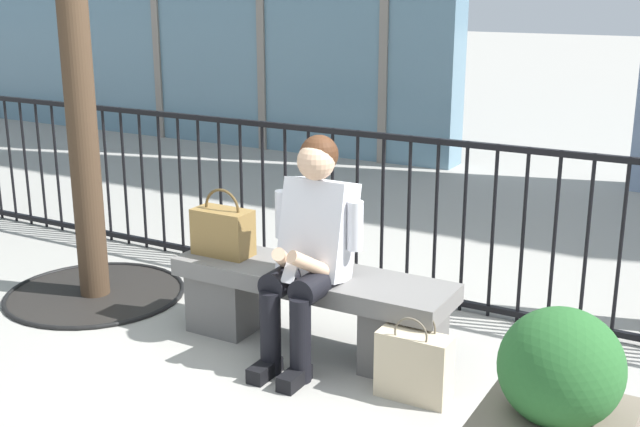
# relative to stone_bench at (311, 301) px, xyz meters

# --- Properties ---
(ground_plane) EXTENTS (60.00, 60.00, 0.00)m
(ground_plane) POSITION_rel_stone_bench_xyz_m (0.00, 0.00, -0.27)
(ground_plane) COLOR #9E9B93
(stone_bench) EXTENTS (1.60, 0.44, 0.45)m
(stone_bench) POSITION_rel_stone_bench_xyz_m (0.00, 0.00, 0.00)
(stone_bench) COLOR slate
(stone_bench) RESTS_ON ground
(seated_person_with_phone) EXTENTS (0.52, 0.66, 1.21)m
(seated_person_with_phone) POSITION_rel_stone_bench_xyz_m (0.07, -0.13, 0.38)
(seated_person_with_phone) COLOR black
(seated_person_with_phone) RESTS_ON ground
(handbag_on_bench) EXTENTS (0.34, 0.18, 0.39)m
(handbag_on_bench) POSITION_rel_stone_bench_xyz_m (-0.58, -0.01, 0.32)
(handbag_on_bench) COLOR olive
(handbag_on_bench) RESTS_ON stone_bench
(shopping_bag) EXTENTS (0.36, 0.15, 0.44)m
(shopping_bag) POSITION_rel_stone_bench_xyz_m (0.73, -0.26, -0.10)
(shopping_bag) COLOR beige
(shopping_bag) RESTS_ON ground
(plaza_railing) EXTENTS (9.09, 0.04, 1.07)m
(plaza_railing) POSITION_rel_stone_bench_xyz_m (0.00, 0.91, 0.27)
(plaza_railing) COLOR black
(plaza_railing) RESTS_ON ground
(planter) EXTENTS (0.53, 0.53, 0.85)m
(planter) POSITION_rel_stone_bench_xyz_m (1.55, -0.87, 0.12)
(planter) COLOR #726656
(planter) RESTS_ON ground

